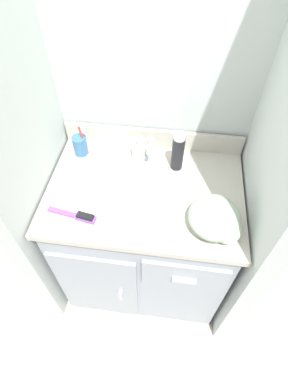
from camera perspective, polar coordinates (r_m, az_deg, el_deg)
ground_plane at (r=2.01m, az=0.12°, el=-14.86°), size 6.00×6.00×0.00m
wall_back at (r=1.38m, az=2.19°, el=18.83°), size 1.03×0.08×2.20m
wall_left at (r=1.25m, az=-22.51°, el=10.70°), size 0.08×0.67×2.20m
wall_right at (r=1.16m, az=24.41°, el=6.56°), size 0.08×0.67×2.20m
vanity at (r=1.63m, az=0.07°, el=-8.69°), size 0.85×0.60×0.83m
backsplash at (r=1.47m, az=1.67°, el=10.22°), size 0.85×0.02×0.10m
sink_faucet at (r=1.39m, az=1.15°, el=7.32°), size 0.09×0.09×0.14m
toothbrush_cup at (r=1.46m, az=-12.05°, el=8.73°), size 0.07×0.07×0.17m
soap_dispenser at (r=1.40m, az=-1.09°, el=8.19°), size 0.06×0.07×0.14m
shaving_cream_can at (r=1.34m, az=6.47°, el=7.65°), size 0.05×0.05×0.19m
hairbrush at (r=1.23m, az=-12.43°, el=-4.46°), size 0.21×0.06×0.03m
hand_towel at (r=1.18m, az=13.71°, el=-5.07°), size 0.21×0.21×0.10m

